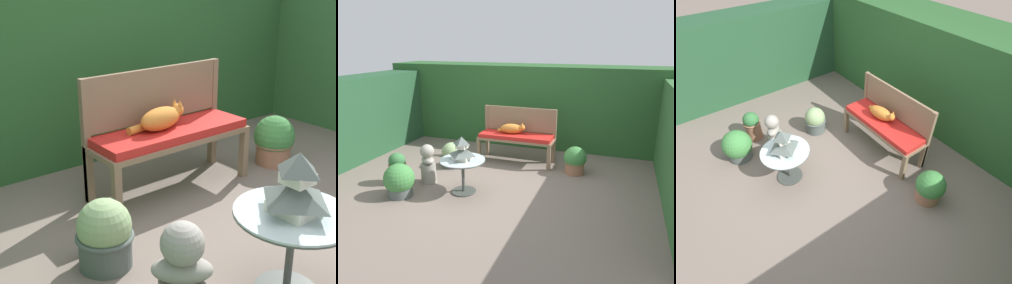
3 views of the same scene
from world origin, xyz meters
TOP-DOWN VIEW (x-y plane):
  - ground at (0.00, 0.00)m, footprint 30.00×30.00m
  - foliage_hedge_back at (0.00, 2.42)m, footprint 6.40×1.03m
  - garden_bench at (0.10, 0.99)m, footprint 1.38×0.46m
  - bench_backrest at (0.10, 1.20)m, footprint 1.38×0.06m
  - cat at (0.01, 1.01)m, footprint 0.53×0.24m
  - patio_table at (-0.24, -0.48)m, footprint 0.66×0.66m
  - pagoda_birdhouse at (-0.24, -0.48)m, footprint 0.31×0.31m
  - garden_bust at (-0.91, -0.35)m, footprint 0.35×0.32m
  - potted_plant_table_near at (-0.91, 0.38)m, footprint 0.36×0.36m
  - potted_plant_bench_left at (1.20, 0.82)m, footprint 0.38×0.38m

SIDE VIEW (x-z plane):
  - ground at x=0.00m, z-range 0.00..0.00m
  - potted_plant_table_near at x=-0.91m, z-range -0.01..0.44m
  - potted_plant_bench_left at x=1.20m, z-range -0.01..0.46m
  - garden_bust at x=-0.91m, z-range -0.01..0.62m
  - patio_table at x=-0.24m, z-range 0.15..0.66m
  - garden_bench at x=0.10m, z-range 0.19..0.73m
  - cat at x=0.01m, z-range 0.52..0.73m
  - pagoda_birdhouse at x=-0.24m, z-range 0.49..0.83m
  - bench_backrest at x=0.10m, z-range 0.21..1.20m
  - foliage_hedge_back at x=0.00m, z-range 0.00..1.67m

